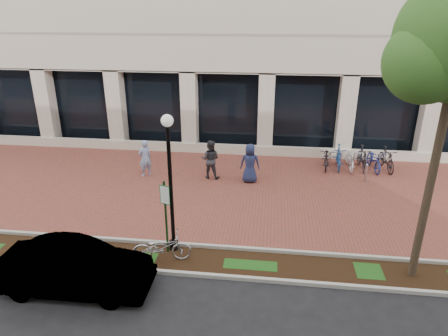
# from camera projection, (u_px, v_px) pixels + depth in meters

# --- Properties ---
(ground) EXTENTS (120.00, 120.00, 0.00)m
(ground) POSITION_uv_depth(u_px,v_px,m) (214.00, 189.00, 17.05)
(ground) COLOR black
(ground) RESTS_ON ground
(brick_plaza) EXTENTS (40.00, 9.00, 0.01)m
(brick_plaza) POSITION_uv_depth(u_px,v_px,m) (214.00, 189.00, 17.05)
(brick_plaza) COLOR brown
(brick_plaza) RESTS_ON ground
(planting_strip) EXTENTS (40.00, 1.50, 0.01)m
(planting_strip) POSITION_uv_depth(u_px,v_px,m) (189.00, 260.00, 12.22)
(planting_strip) COLOR black
(planting_strip) RESTS_ON ground
(curb_plaza_side) EXTENTS (40.00, 0.12, 0.12)m
(curb_plaza_side) POSITION_uv_depth(u_px,v_px,m) (194.00, 245.00, 12.89)
(curb_plaza_side) COLOR #A4A39A
(curb_plaza_side) RESTS_ON ground
(curb_street_side) EXTENTS (40.00, 0.12, 0.12)m
(curb_street_side) POSITION_uv_depth(u_px,v_px,m) (184.00, 274.00, 11.51)
(curb_street_side) COLOR #A4A39A
(curb_street_side) RESTS_ON ground
(parking_sign) EXTENTS (0.34, 0.07, 2.45)m
(parking_sign) POSITION_uv_depth(u_px,v_px,m) (165.00, 208.00, 12.06)
(parking_sign) COLOR #153B17
(parking_sign) RESTS_ON ground
(lamppost) EXTENTS (0.36, 0.36, 4.42)m
(lamppost) POSITION_uv_depth(u_px,v_px,m) (170.00, 178.00, 11.87)
(lamppost) COLOR black
(lamppost) RESTS_ON ground
(locked_bicycle) EXTENTS (1.87, 0.97, 0.94)m
(locked_bicycle) POSITION_uv_depth(u_px,v_px,m) (162.00, 247.00, 12.05)
(locked_bicycle) COLOR #B0B0B4
(locked_bicycle) RESTS_ON ground
(pedestrian_left) EXTENTS (0.73, 0.73, 1.71)m
(pedestrian_left) POSITION_uv_depth(u_px,v_px,m) (145.00, 158.00, 18.09)
(pedestrian_left) COLOR #889DCA
(pedestrian_left) RESTS_ON ground
(pedestrian_mid) EXTENTS (0.93, 0.76, 1.78)m
(pedestrian_mid) POSITION_uv_depth(u_px,v_px,m) (210.00, 159.00, 17.84)
(pedestrian_mid) COLOR #2D2C32
(pedestrian_mid) RESTS_ON ground
(pedestrian_right) EXTENTS (0.87, 0.58, 1.75)m
(pedestrian_right) POSITION_uv_depth(u_px,v_px,m) (250.00, 163.00, 17.41)
(pedestrian_right) COLOR #1D2549
(pedestrian_right) RESTS_ON ground
(bollard) EXTENTS (0.12, 0.12, 0.86)m
(bollard) POSITION_uv_depth(u_px,v_px,m) (366.00, 173.00, 17.56)
(bollard) COLOR #B3B3B8
(bollard) RESTS_ON ground
(bike_rack_cluster) EXTENTS (3.58, 1.97, 1.11)m
(bike_rack_cluster) POSITION_uv_depth(u_px,v_px,m) (356.00, 158.00, 18.99)
(bike_rack_cluster) COLOR black
(bike_rack_cluster) RESTS_ON ground
(sedan_near_curb) EXTENTS (4.16, 1.50, 1.36)m
(sedan_near_curb) POSITION_uv_depth(u_px,v_px,m) (75.00, 268.00, 10.71)
(sedan_near_curb) COLOR #B7B7BC
(sedan_near_curb) RESTS_ON ground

